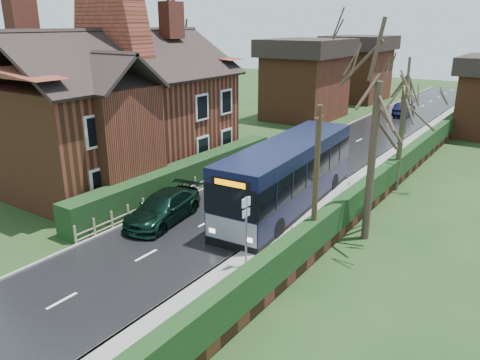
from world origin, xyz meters
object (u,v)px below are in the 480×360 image
Objects in this scene: car_silver at (261,166)px; car_green at (163,208)px; telegraph_pole at (316,186)px; bus_stop_sign at (246,222)px; brick_house at (118,106)px; bus at (288,176)px.

car_green is at bearing -79.38° from car_silver.
bus_stop_sign is at bearing -135.99° from telegraph_pole.
bus is (10.94, 1.14, -2.67)m from brick_house.
car_green is at bearing 167.86° from bus_stop_sign.
car_silver is 0.87× the size of car_green.
telegraph_pole is at bearing -35.16° from car_silver.
car_green is 6.21m from bus_stop_sign.
car_green is at bearing -133.78° from bus.
brick_house is 2.33× the size of telegraph_pole.
bus_stop_sign is at bearing -23.01° from brick_house.
telegraph_pole reaches higher than bus_stop_sign.
car_green is at bearing 178.20° from telegraph_pole.
brick_house is 8.66m from car_green.
car_green is 8.04m from telegraph_pole.
bus reaches higher than car_silver.
telegraph_pole is at bearing -6.51° from car_green.
car_silver is (7.12, 4.68, -3.67)m from brick_house.
bus is at bearing 5.93° from brick_house.
brick_house is 1.27× the size of bus.
bus_stop_sign is at bearing -48.74° from car_silver.
bus_stop_sign reaches higher than car_silver.
telegraph_pole reaches higher than car_silver.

